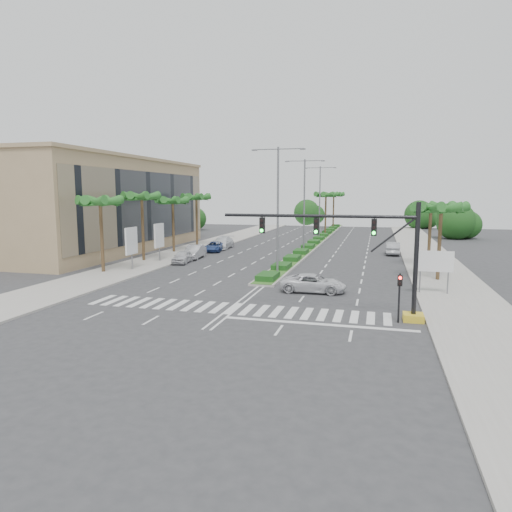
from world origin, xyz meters
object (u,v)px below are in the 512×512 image
(car_parked_c, at_px, (214,247))
(car_crossing, at_px, (313,283))
(car_parked_a, at_px, (183,257))
(car_parked_d, at_px, (222,243))
(car_parked_b, at_px, (194,252))
(car_right, at_px, (393,248))

(car_parked_c, relative_size, car_crossing, 0.92)
(car_parked_a, xyz_separation_m, car_parked_d, (-0.13, 13.86, 0.13))
(car_parked_b, xyz_separation_m, car_parked_d, (0.00, 10.14, 0.03))
(car_parked_d, bearing_deg, car_parked_b, -92.73)
(car_parked_b, bearing_deg, car_right, 18.35)
(car_parked_b, height_order, car_parked_d, car_parked_d)
(car_parked_d, xyz_separation_m, car_crossing, (16.29, -25.15, -0.11))
(car_parked_b, bearing_deg, car_parked_c, 85.21)
(car_parked_c, height_order, car_right, car_right)
(car_parked_c, bearing_deg, car_parked_b, -96.79)
(car_parked_a, relative_size, car_crossing, 0.80)
(car_parked_d, bearing_deg, car_parked_c, -92.73)
(car_parked_d, height_order, car_crossing, car_parked_d)
(car_parked_b, distance_m, car_right, 25.03)
(car_crossing, bearing_deg, car_parked_a, 53.45)
(car_parked_b, distance_m, car_parked_d, 10.14)
(car_parked_b, relative_size, car_crossing, 0.94)
(car_parked_a, xyz_separation_m, car_parked_b, (-0.13, 3.71, 0.10))
(car_parked_a, bearing_deg, car_parked_b, 85.29)
(car_crossing, xyz_separation_m, car_right, (6.73, 24.84, 0.08))
(car_parked_b, xyz_separation_m, car_crossing, (16.29, -15.00, -0.08))
(car_parked_c, xyz_separation_m, car_parked_d, (0.00, 3.37, 0.17))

